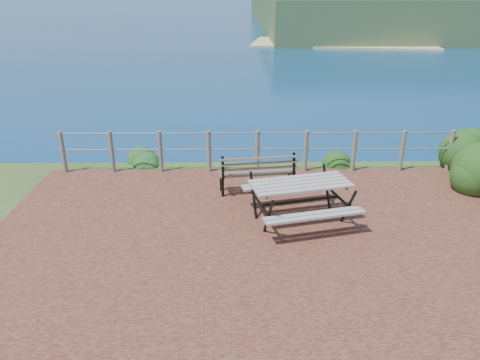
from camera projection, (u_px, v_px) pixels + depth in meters
name	position (u px, v px, depth m)	size (l,w,h in m)	color
ground	(266.00, 243.00, 8.21)	(10.00, 7.00, 0.12)	brown
safety_railing	(257.00, 149.00, 11.07)	(9.40, 0.10, 1.00)	#6B5B4C
picnic_table	(300.00, 197.00, 8.77)	(1.97, 1.56, 0.78)	gray
park_bench	(257.00, 166.00, 9.97)	(1.67, 0.63, 0.92)	brown
shrub_right_edge	(466.00, 166.00, 11.65)	(1.12, 1.12, 1.59)	#1D4415
shrub_lip_west	(148.00, 164.00, 11.75)	(0.87, 0.87, 0.66)	#1E5122
shrub_lip_east	(337.00, 166.00, 11.64)	(0.72, 0.72, 0.45)	#1D4415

